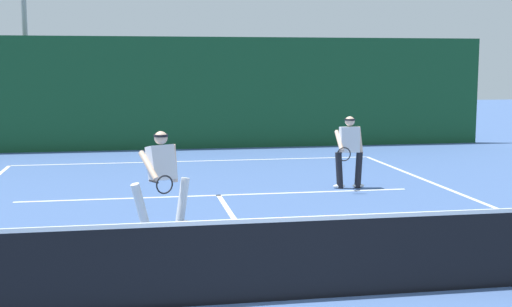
% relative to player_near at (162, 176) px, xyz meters
% --- Properties ---
extents(ground_plane, '(80.00, 80.00, 0.00)m').
position_rel_player_near_xyz_m(ground_plane, '(1.25, -3.67, -0.88)').
color(ground_plane, '#405E96').
extents(court_line_baseline_far, '(9.85, 0.10, 0.01)m').
position_rel_player_near_xyz_m(court_line_baseline_far, '(1.25, 7.71, -0.87)').
color(court_line_baseline_far, white).
rests_on(court_line_baseline_far, ground_plane).
extents(court_line_service, '(8.03, 0.10, 0.01)m').
position_rel_player_near_xyz_m(court_line_service, '(1.25, 2.68, -0.87)').
color(court_line_service, white).
rests_on(court_line_service, ground_plane).
extents(court_line_centre, '(0.10, 6.40, 0.01)m').
position_rel_player_near_xyz_m(court_line_centre, '(1.25, -0.47, -0.87)').
color(court_line_centre, white).
rests_on(court_line_centre, ground_plane).
extents(tennis_net, '(10.79, 0.09, 1.10)m').
position_rel_player_near_xyz_m(tennis_net, '(1.25, -3.67, -0.38)').
color(tennis_net, '#1E4723').
rests_on(tennis_net, ground_plane).
extents(player_near, '(1.02, 1.03, 1.60)m').
position_rel_player_near_xyz_m(player_near, '(0.00, 0.00, 0.00)').
color(player_near, silver).
rests_on(player_near, ground_plane).
extents(player_far, '(0.79, 0.87, 1.56)m').
position_rel_player_near_xyz_m(player_far, '(4.11, 3.00, -0.03)').
color(player_far, black).
rests_on(player_far, ground_plane).
extents(tennis_ball, '(0.07, 0.07, 0.07)m').
position_rel_player_near_xyz_m(tennis_ball, '(3.36, -0.92, -0.84)').
color(tennis_ball, '#D1E033').
rests_on(tennis_ball, ground_plane).
extents(back_fence_windscreen, '(19.51, 0.12, 3.50)m').
position_rel_player_near_xyz_m(back_fence_windscreen, '(1.25, 10.54, 0.87)').
color(back_fence_windscreen, '#154424').
rests_on(back_fence_windscreen, ground_plane).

